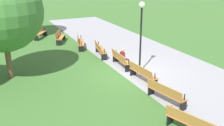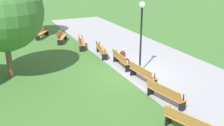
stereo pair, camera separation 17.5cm
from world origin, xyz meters
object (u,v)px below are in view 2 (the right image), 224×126
(bench_3, at_px, (101,49))
(bench_4, at_px, (121,59))
(bench_1, at_px, (61,36))
(bench_6, at_px, (165,93))
(trash_bin, at_px, (36,28))
(bench_7, at_px, (190,124))
(person_seated, at_px, (124,57))
(bench_0, at_px, (41,32))
(bench_5, at_px, (142,73))
(lamp_post, at_px, (141,24))
(bench_2, at_px, (81,42))
(tree_2, at_px, (2,11))

(bench_3, distance_m, bench_4, 2.42)
(bench_1, height_order, bench_6, same)
(bench_1, height_order, bench_4, same)
(bench_4, distance_m, trash_bin, 11.42)
(bench_7, bearing_deg, person_seated, 153.03)
(bench_3, xyz_separation_m, person_seated, (2.56, 0.44, 0.16))
(bench_7, bearing_deg, trash_bin, 168.48)
(bench_7, height_order, person_seated, person_seated)
(bench_0, distance_m, bench_5, 11.90)
(bench_7, xyz_separation_m, trash_bin, (-18.15, -2.19, -0.02))
(bench_4, xyz_separation_m, bench_5, (2.42, -0.00, 0.00))
(lamp_post, bearing_deg, person_seated, -156.67)
(bench_6, relative_size, trash_bin, 2.18)
(bench_4, bearing_deg, bench_5, 3.68)
(bench_2, bearing_deg, bench_5, 25.72)
(bench_2, relative_size, bench_6, 1.00)
(bench_0, height_order, bench_7, same)
(bench_1, bearing_deg, bench_7, 29.43)
(tree_2, bearing_deg, trash_bin, 163.21)
(bench_2, distance_m, bench_6, 9.58)
(bench_0, bearing_deg, bench_5, 47.77)
(bench_5, bearing_deg, bench_4, 176.32)
(bench_5, bearing_deg, bench_0, -169.06)
(bench_0, xyz_separation_m, bench_1, (2.11, 1.18, 0.00))
(tree_2, xyz_separation_m, lamp_post, (2.30, 6.68, -0.81))
(bench_0, bearing_deg, person_seated, 51.88)
(bench_1, bearing_deg, bench_6, 33.09)
(bench_4, relative_size, trash_bin, 2.15)
(bench_4, bearing_deg, bench_1, -161.69)
(bench_2, height_order, bench_7, same)
(bench_1, distance_m, bench_5, 9.58)
(bench_3, bearing_deg, bench_2, -154.33)
(bench_0, xyz_separation_m, bench_7, (16.25, 2.08, 0.00))
(bench_3, height_order, bench_5, same)
(bench_3, bearing_deg, bench_4, 18.36)
(tree_2, bearing_deg, bench_4, 79.91)
(bench_0, distance_m, bench_7, 16.38)
(bench_2, relative_size, person_seated, 1.68)
(bench_1, distance_m, person_seated, 7.41)
(bench_6, relative_size, person_seated, 1.68)
(bench_3, height_order, bench_7, same)
(tree_2, bearing_deg, person_seated, 78.68)
(bench_2, bearing_deg, lamp_post, 32.61)
(person_seated, bearing_deg, bench_4, -136.71)
(bench_6, bearing_deg, bench_2, 172.61)
(bench_1, relative_size, bench_2, 0.98)
(bench_4, distance_m, person_seated, 0.26)
(bench_0, xyz_separation_m, bench_2, (4.35, 2.08, 0.00))
(person_seated, distance_m, lamp_post, 2.39)
(bench_5, bearing_deg, bench_1, -172.72)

